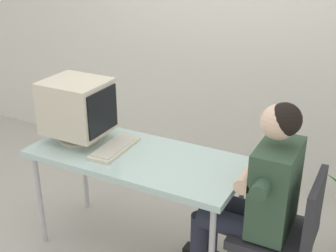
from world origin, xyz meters
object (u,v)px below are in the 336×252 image
at_px(crt_monitor, 77,107).
at_px(keyboard, 115,148).
at_px(person_seated, 256,193).
at_px(desk, 136,162).
at_px(office_chair, 285,230).

relative_size(crt_monitor, keyboard, 1.06).
xyz_separation_m(keyboard, person_seated, (0.96, 0.03, -0.08)).
bearing_deg(person_seated, keyboard, -178.14).
distance_m(desk, crt_monitor, 0.55).
distance_m(keyboard, person_seated, 0.97).
bearing_deg(desk, keyboard, -176.55).
relative_size(keyboard, office_chair, 0.48).
relative_size(office_chair, person_seated, 0.68).
relative_size(desk, crt_monitor, 3.29).
height_order(desk, keyboard, keyboard).
bearing_deg(office_chair, crt_monitor, -179.37).
bearing_deg(person_seated, desk, -178.46).
height_order(desk, office_chair, office_chair).
height_order(crt_monitor, keyboard, crt_monitor).
bearing_deg(crt_monitor, person_seated, 0.73).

